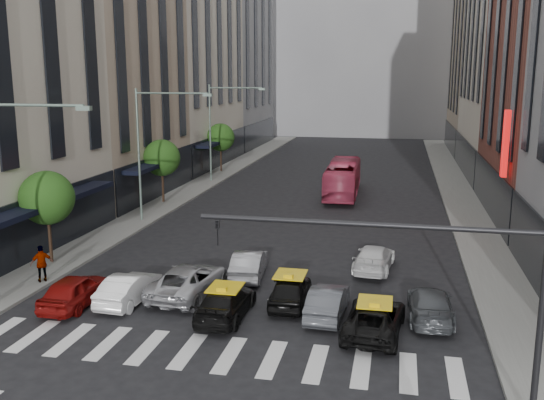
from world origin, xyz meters
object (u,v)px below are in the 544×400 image
Objects in this scene: car_white_front at (129,288)px; bus at (343,179)px; streetlamp_mid at (151,137)px; pedestrian_far at (42,264)px; car_red at (75,290)px; taxi_left at (226,303)px; streetlamp_far at (220,120)px; streetlamp_near at (0,175)px; taxi_center at (290,290)px.

car_white_front is 0.39× the size of bus.
pedestrian_far is at bearing -91.57° from streetlamp_mid.
taxi_left is (6.89, 0.10, -0.06)m from car_red.
streetlamp_far is at bearing -85.42° from car_red.
streetlamp_near is 2.20× the size of car_white_front.
streetlamp_mid is 17.50m from bus.
car_red is 1.03× the size of taxi_center.
taxi_left is 27.31m from bus.
streetlamp_far is at bearing 90.00° from streetlamp_mid.
pedestrian_far is (-0.36, 2.96, -4.85)m from streetlamp_near.
taxi_left is at bearing 37.28° from taxi_center.
bus is at bearing 45.37° from streetlamp_mid.
bus is at bearing -101.98° from car_white_front.
taxi_left is at bearing -57.83° from streetlamp_mid.
taxi_center is 0.39× the size of bus.
streetlamp_near is 10.91m from taxi_left.
pedestrian_far is at bearing 62.66° from bus.
taxi_left is at bearing 125.95° from pedestrian_far.
streetlamp_near is 4.95× the size of pedestrian_far.
streetlamp_far is 31.79m from car_red.
bus reaches higher than pedestrian_far.
car_red is (2.64, -15.25, -5.19)m from streetlamp_mid.
pedestrian_far is at bearing -90.70° from streetlamp_far.
taxi_center is at bearing -167.67° from car_red.
streetlamp_far is 2.14× the size of car_red.
streetlamp_near reaches higher than car_white_front.
taxi_left is 1.11× the size of taxi_center.
pedestrian_far is at bearing -11.61° from car_white_front.
bus reaches higher than car_red.
streetlamp_mid is (0.00, 16.00, 0.00)m from streetlamp_near.
streetlamp_mid is at bearing -57.59° from taxi_left.
car_red is 2.34m from car_white_front.
streetlamp_near is 5.87m from car_red.
streetlamp_mid reaches higher than car_red.
streetlamp_near reaches higher than car_red.
car_white_front is at bearing -71.47° from streetlamp_mid.
car_white_front is 27.37m from bus.
taxi_center is at bearing 88.81° from bus.
car_red is 0.93× the size of taxi_left.
bus is (7.07, 26.43, 0.79)m from car_white_front.
taxi_center is (11.94, -29.17, -5.21)m from streetlamp_far.
streetlamp_far is 4.95× the size of pedestrian_far.
taxi_center reaches higher than taxi_left.
car_white_front is 5.37m from pedestrian_far.
taxi_center is 2.24× the size of pedestrian_far.
streetlamp_mid is at bearing -90.00° from streetlamp_far.
car_white_front is at bearing 18.49° from streetlamp_near.
streetlamp_far is 33.00m from taxi_left.
streetlamp_near reaches higher than pedestrian_far.
streetlamp_mid reaches higher than bus.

